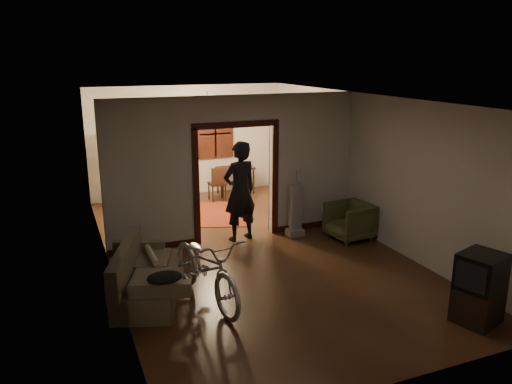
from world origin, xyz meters
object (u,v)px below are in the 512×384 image
bicycle (206,267)px  person (240,191)px  armchair (350,221)px  desk (236,181)px  sofa (149,270)px  locker (143,166)px

bicycle → person: person is taller
armchair → desk: armchair is taller
person → desk: (1.07, 3.21, -0.63)m
bicycle → desk: 5.93m
armchair → desk: bearing=-172.4°
desk → sofa: bearing=-131.1°
armchair → person: size_ratio=0.41×
armchair → locker: 5.23m
person → desk: bearing=-122.0°
desk → bicycle: bearing=-122.5°
locker → desk: (2.36, -0.03, -0.57)m
sofa → locker: size_ratio=1.00×
bicycle → armchair: (3.36, 1.43, -0.17)m
sofa → armchair: (4.11, 0.97, -0.06)m
armchair → locker: locker is taller
bicycle → person: size_ratio=1.03×
bicycle → sofa: bearing=138.5°
armchair → desk: 4.09m
bicycle → locker: locker is taller
bicycle → person: 2.62m
locker → desk: bearing=-1.8°
sofa → armchair: bearing=32.4°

